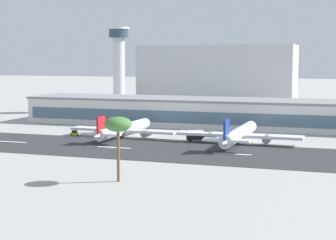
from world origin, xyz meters
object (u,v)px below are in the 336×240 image
Objects in this scene: airliner_navy_tail_gate_1 at (238,135)px; service_baggage_tug_0 at (75,133)px; distant_hotel_block at (217,77)px; airliner_red_tail_gate_0 at (122,130)px; service_fuel_truck_1 at (198,135)px; palm_tree_1 at (118,125)px; terminal_building at (206,112)px; control_tower at (119,63)px.

service_baggage_tug_0 is at bearing 90.88° from airliner_navy_tail_gate_1.
distant_hotel_block reaches higher than airliner_navy_tail_gate_1.
distant_hotel_block is 2.00× the size of airliner_red_tail_gate_0.
airliner_red_tail_gate_0 is at bearing 158.12° from service_fuel_truck_1.
airliner_red_tail_gate_0 is at bearing -91.55° from distant_hotel_block.
distant_hotel_block reaches higher than palm_tree_1.
airliner_navy_tail_gate_1 reaches higher than service_fuel_truck_1.
airliner_navy_tail_gate_1 is at bearing -63.70° from terminal_building.
terminal_building is at bearing 93.91° from palm_tree_1.
terminal_building is 3.55× the size of airliner_red_tail_gate_0.
distant_hotel_block reaches higher than service_baggage_tug_0.
terminal_building is 63.01m from service_baggage_tug_0.
palm_tree_1 is (-0.75, -70.30, 11.66)m from service_fuel_truck_1.
distant_hotel_block is at bearing 0.76° from airliner_red_tail_gate_0.
service_fuel_truck_1 is at bearing -13.26° from service_baggage_tug_0.
control_tower is at bearing -136.72° from distant_hotel_block.
service_baggage_tug_0 is (-23.02, -140.54, -17.89)m from distant_hotel_block.
terminal_building is 10.46× the size of palm_tree_1.
airliner_navy_tail_gate_1 is at bearing -48.00° from control_tower.
control_tower is at bearing 113.41° from palm_tree_1.
distant_hotel_block is at bearing 43.28° from control_tower.
distant_hotel_block is 5.90× the size of palm_tree_1.
control_tower reaches higher than terminal_building.
control_tower reaches higher than distant_hotel_block.
airliner_navy_tail_gate_1 is (40.74, -140.31, -15.60)m from distant_hotel_block.
control_tower reaches higher than airliner_red_tail_gate_0.
terminal_building reaches higher than service_baggage_tug_0.
service_baggage_tug_0 is at bearing 125.37° from palm_tree_1.
airliner_navy_tail_gate_1 is at bearing -73.81° from distant_hotel_block.
service_baggage_tug_0 is 48.64m from service_fuel_truck_1.
service_baggage_tug_0 is 83.53m from palm_tree_1.
airliner_navy_tail_gate_1 is (44.51, -1.43, 0.24)m from airliner_red_tail_gate_0.
control_tower is 0.51× the size of distant_hotel_block.
palm_tree_1 is at bearing -66.59° from control_tower.
control_tower is (-63.19, 48.40, 21.56)m from terminal_building.
airliner_red_tail_gate_0 is 44.53m from airliner_navy_tail_gate_1.
service_fuel_truck_1 is (48.54, 2.97, 0.98)m from service_baggage_tug_0.
palm_tree_1 is at bearing -83.20° from distant_hotel_block.
airliner_red_tail_gate_0 is at bearing -113.77° from terminal_building.
palm_tree_1 is at bearing -71.40° from service_baggage_tug_0.
service_baggage_tug_0 is at bearing -129.42° from terminal_building.
airliner_red_tail_gate_0 is (42.56, -95.26, -24.55)m from control_tower.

